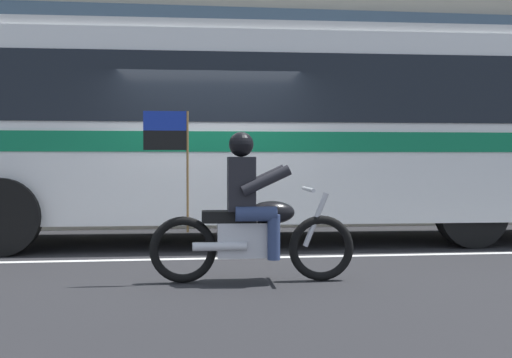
# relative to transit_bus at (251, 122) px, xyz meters

# --- Properties ---
(ground_plane) EXTENTS (60.00, 60.00, 0.00)m
(ground_plane) POSITION_rel_transit_bus_xyz_m (-0.72, -1.19, -1.88)
(ground_plane) COLOR black
(sidewalk_curb) EXTENTS (28.00, 3.80, 0.15)m
(sidewalk_curb) POSITION_rel_transit_bus_xyz_m (-0.72, 3.91, -1.81)
(sidewalk_curb) COLOR #A39E93
(sidewalk_curb) RESTS_ON ground_plane
(lane_center_stripe) EXTENTS (26.60, 0.14, 0.01)m
(lane_center_stripe) POSITION_rel_transit_bus_xyz_m (-0.72, -1.79, -1.88)
(lane_center_stripe) COLOR silver
(lane_center_stripe) RESTS_ON ground_plane
(transit_bus) EXTENTS (11.33, 2.90, 3.22)m
(transit_bus) POSITION_rel_transit_bus_xyz_m (0.00, 0.00, 0.00)
(transit_bus) COLOR white
(transit_bus) RESTS_ON ground_plane
(motorcycle_with_rider) EXTENTS (2.20, 0.64, 1.78)m
(motorcycle_with_rider) POSITION_rel_transit_bus_xyz_m (-0.42, -3.47, -1.22)
(motorcycle_with_rider) COLOR black
(motorcycle_with_rider) RESTS_ON ground_plane
(fire_hydrant) EXTENTS (0.22, 0.30, 0.75)m
(fire_hydrant) POSITION_rel_transit_bus_xyz_m (2.88, 3.10, -1.36)
(fire_hydrant) COLOR #4C8C3F
(fire_hydrant) RESTS_ON sidewalk_curb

